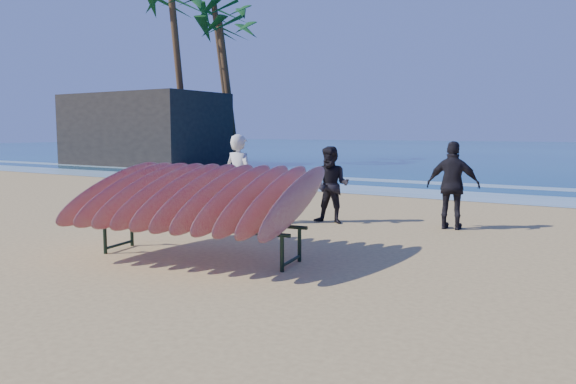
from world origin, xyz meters
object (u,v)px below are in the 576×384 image
object	(u,v)px
palm_left	(178,5)
person_white	(239,179)
palm_right	(223,15)
person_dark_a	(331,185)
surfboard_rack	(198,196)
person_dark_b	(453,185)
building	(144,130)
palm_mid	(227,31)

from	to	relation	value
palm_left	person_white	bearing A→B (deg)	-43.62
palm_right	person_white	bearing A→B (deg)	-50.58
person_dark_a	palm_right	size ratio (longest dim) A/B	0.16
surfboard_rack	palm_left	distance (m)	24.38
person_dark_b	person_white	bearing A→B (deg)	16.19
building	palm_mid	bearing A→B (deg)	42.59
building	palm_left	bearing A→B (deg)	11.23
person_dark_a	person_dark_b	world-z (taller)	person_dark_b
building	person_dark_a	bearing A→B (deg)	-33.86
person_dark_b	palm_right	bearing A→B (deg)	-49.46
person_dark_b	palm_left	world-z (taller)	palm_left
palm_mid	person_dark_b	bearing A→B (deg)	-40.92
person_dark_a	palm_right	xyz separation A→B (m)	(-17.48, 18.33, 8.35)
person_dark_a	person_dark_b	xyz separation A→B (m)	(2.30, 0.62, 0.06)
person_dark_b	palm_right	size ratio (longest dim) A/B	0.17
person_white	palm_left	world-z (taller)	palm_left
person_dark_b	palm_left	xyz separation A→B (m)	(-18.48, 12.26, 7.75)
surfboard_rack	person_dark_b	bearing A→B (deg)	50.84
surfboard_rack	palm_mid	world-z (taller)	palm_mid
palm_right	person_dark_a	bearing A→B (deg)	-46.36
person_dark_a	palm_mid	size ratio (longest dim) A/B	0.19
surfboard_rack	person_dark_a	distance (m)	3.85
person_dark_a	surfboard_rack	bearing A→B (deg)	-100.67
palm_mid	palm_right	world-z (taller)	palm_right
surfboard_rack	building	xyz separation A→B (m)	(-18.32, 16.26, 1.04)
surfboard_rack	palm_left	world-z (taller)	palm_left
building	palm_right	distance (m)	9.35
building	palm_right	size ratio (longest dim) A/B	0.88
building	palm_mid	size ratio (longest dim) A/B	1.05
person_white	building	xyz separation A→B (m)	(-16.97, 13.49, 1.06)
person_dark_b	building	bearing A→B (deg)	-37.18
person_white	palm_mid	distance (m)	22.46
person_white	palm_right	distance (m)	26.42
person_dark_b	palm_left	bearing A→B (deg)	-41.19
surfboard_rack	person_dark_b	size ratio (longest dim) A/B	2.11
person_white	palm_left	distance (m)	21.63
palm_left	palm_right	bearing A→B (deg)	103.48
person_dark_a	palm_right	world-z (taller)	palm_right
person_dark_a	building	world-z (taller)	building
palm_mid	surfboard_rack	bearing A→B (deg)	-52.72
building	palm_left	size ratio (longest dim) A/B	0.93
palm_right	palm_left	bearing A→B (deg)	-76.52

